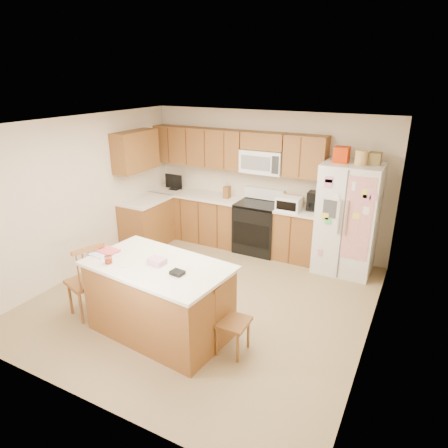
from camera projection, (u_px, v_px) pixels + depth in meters
The scene contains 9 objects.
ground at pixel (205, 298), 5.85m from camera, with size 4.50×4.50×0.00m, color olive.
room_shell at pixel (204, 205), 5.34m from camera, with size 4.60×4.60×2.52m.
cabinetry at pixel (207, 198), 7.44m from camera, with size 3.36×1.56×2.15m.
stove at pixel (258, 226), 7.29m from camera, with size 0.76×0.65×1.13m.
refrigerator at pixel (348, 218), 6.40m from camera, with size 0.90×0.79×2.04m.
island at pixel (160, 298), 4.93m from camera, with size 1.88×1.19×1.04m.
windsor_chair_left at pixel (87, 282), 5.29m from camera, with size 0.55×0.57×1.05m.
windsor_chair_back at pixel (189, 279), 5.53m from camera, with size 0.48×0.47×0.88m.
windsor_chair_right at pixel (231, 321), 4.60m from camera, with size 0.36×0.38×0.87m.
Camera 1 is at (2.60, -4.38, 3.08)m, focal length 32.00 mm.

